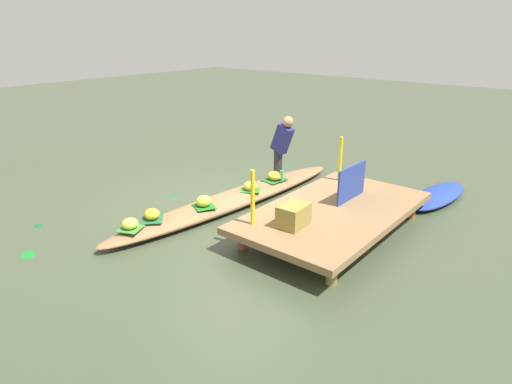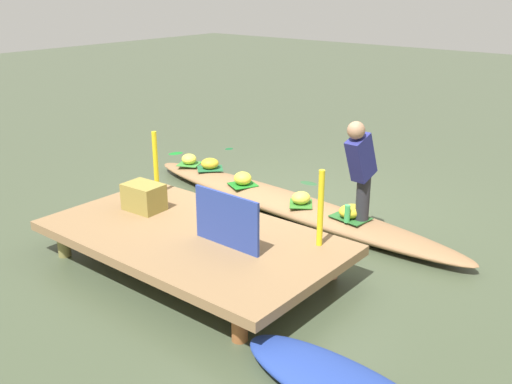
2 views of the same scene
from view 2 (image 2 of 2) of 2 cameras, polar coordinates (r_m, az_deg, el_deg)
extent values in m
plane|color=#3F4933|center=(7.72, 3.12, -1.92)|extent=(40.00, 40.00, 0.00)
cube|color=olive|center=(6.17, -6.31, -4.43)|extent=(3.20, 1.80, 0.10)
cylinder|color=#935E43|center=(6.04, 7.38, -7.07)|extent=(0.14, 0.14, 0.29)
cylinder|color=#8E5043|center=(7.57, -9.25, -1.45)|extent=(0.14, 0.14, 0.29)
cylinder|color=brown|center=(5.03, -1.61, -12.93)|extent=(0.14, 0.14, 0.29)
cylinder|color=olive|center=(6.78, -18.32, -4.85)|extent=(0.14, 0.14, 0.29)
ellipsoid|color=olive|center=(7.68, 3.14, -1.18)|extent=(5.25, 1.13, 0.21)
cube|color=#398333|center=(9.04, -6.56, 2.75)|extent=(0.41, 0.41, 0.01)
ellipsoid|color=#F3E249|center=(9.02, -6.58, 3.23)|extent=(0.31, 0.31, 0.16)
cube|color=#27602A|center=(7.04, 9.25, -2.46)|extent=(0.47, 0.37, 0.01)
ellipsoid|color=gold|center=(7.01, 9.29, -1.86)|extent=(0.35, 0.38, 0.16)
cube|color=#337326|center=(7.39, 4.42, -1.15)|extent=(0.43, 0.45, 0.01)
ellipsoid|color=yellow|center=(7.37, 4.44, -0.58)|extent=(0.27, 0.29, 0.16)
cube|color=#1C7421|center=(8.07, -1.31, 0.74)|extent=(0.44, 0.45, 0.01)
ellipsoid|color=yellow|center=(8.04, -1.31, 1.34)|extent=(0.31, 0.31, 0.18)
cube|color=#1F5F34|center=(8.78, -4.53, 2.30)|extent=(0.48, 0.48, 0.01)
ellipsoid|color=gold|center=(8.76, -4.54, 2.80)|extent=(0.35, 0.35, 0.16)
cylinder|color=#28282D|center=(6.90, 10.43, -0.60)|extent=(0.16, 0.16, 0.55)
cube|color=navy|center=(6.67, 10.25, 3.36)|extent=(0.22, 0.46, 0.59)
sphere|color=#9E7556|center=(6.47, 9.78, 5.98)|extent=(0.20, 0.20, 0.20)
cylinder|color=#42B85B|center=(6.87, 8.93, -2.11)|extent=(0.07, 0.07, 0.21)
cube|color=navy|center=(5.72, -2.90, -2.77)|extent=(0.82, 0.04, 0.56)
cylinder|color=yellow|center=(5.73, 6.34, -1.60)|extent=(0.06, 0.06, 0.79)
cylinder|color=yellow|center=(7.23, -9.80, 2.83)|extent=(0.06, 0.06, 0.79)
cube|color=olive|center=(6.79, -10.93, -0.48)|extent=(0.46, 0.34, 0.31)
ellipsoid|color=#29542F|center=(8.81, 5.18, 0.88)|extent=(0.29, 0.17, 0.01)
ellipsoid|color=#177B25|center=(10.42, -7.87, 3.79)|extent=(0.25, 0.31, 0.01)
ellipsoid|color=#145829|center=(10.62, -2.65, 4.26)|extent=(0.14, 0.18, 0.01)
camera|label=1|loc=(9.54, -46.99, 14.41)|focal=30.75mm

